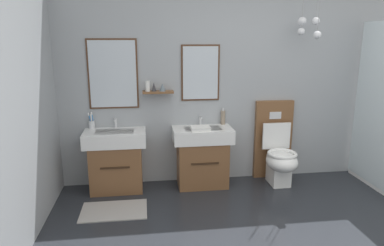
{
  "coord_description": "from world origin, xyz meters",
  "views": [
    {
      "loc": [
        -1.36,
        -2.23,
        1.78
      ],
      "look_at": [
        -0.84,
        1.61,
        0.83
      ],
      "focal_mm": 33.17,
      "sensor_mm": 36.0,
      "label": 1
    }
  ],
  "objects_px": {
    "vanity_sink_right": "(202,155)",
    "soap_dispenser": "(223,117)",
    "vanity_sink_left": "(116,159)",
    "folded_hand_towel": "(200,129)",
    "toilet": "(277,153)",
    "toothbrush_cup": "(92,124)"
  },
  "relations": [
    {
      "from": "vanity_sink_right",
      "to": "soap_dispenser",
      "type": "bearing_deg",
      "value": 27.27
    },
    {
      "from": "vanity_sink_left",
      "to": "folded_hand_towel",
      "type": "xyz_separation_m",
      "value": [
        0.98,
        -0.11,
        0.36
      ]
    },
    {
      "from": "vanity_sink_right",
      "to": "vanity_sink_left",
      "type": "bearing_deg",
      "value": 180.0
    },
    {
      "from": "toilet",
      "to": "soap_dispenser",
      "type": "xyz_separation_m",
      "value": [
        -0.66,
        0.17,
        0.43
      ]
    },
    {
      "from": "vanity_sink_right",
      "to": "folded_hand_towel",
      "type": "distance_m",
      "value": 0.38
    },
    {
      "from": "vanity_sink_left",
      "to": "toothbrush_cup",
      "type": "height_order",
      "value": "toothbrush_cup"
    },
    {
      "from": "folded_hand_towel",
      "to": "soap_dispenser",
      "type": "bearing_deg",
      "value": 38.87
    },
    {
      "from": "vanity_sink_right",
      "to": "folded_hand_towel",
      "type": "xyz_separation_m",
      "value": [
        -0.04,
        -0.11,
        0.36
      ]
    },
    {
      "from": "soap_dispenser",
      "to": "folded_hand_towel",
      "type": "bearing_deg",
      "value": -141.13
    },
    {
      "from": "folded_hand_towel",
      "to": "vanity_sink_right",
      "type": "bearing_deg",
      "value": 70.69
    },
    {
      "from": "toothbrush_cup",
      "to": "soap_dispenser",
      "type": "bearing_deg",
      "value": 0.37
    },
    {
      "from": "vanity_sink_left",
      "to": "soap_dispenser",
      "type": "distance_m",
      "value": 1.38
    },
    {
      "from": "toilet",
      "to": "toothbrush_cup",
      "type": "height_order",
      "value": "toilet"
    },
    {
      "from": "toilet",
      "to": "folded_hand_towel",
      "type": "bearing_deg",
      "value": -174.84
    },
    {
      "from": "vanity_sink_left",
      "to": "toothbrush_cup",
      "type": "distance_m",
      "value": 0.5
    },
    {
      "from": "soap_dispenser",
      "to": "folded_hand_towel",
      "type": "xyz_separation_m",
      "value": [
        -0.32,
        -0.26,
        -0.07
      ]
    },
    {
      "from": "vanity_sink_left",
      "to": "toilet",
      "type": "xyz_separation_m",
      "value": [
        1.96,
        -0.03,
        -0.01
      ]
    },
    {
      "from": "toothbrush_cup",
      "to": "soap_dispenser",
      "type": "height_order",
      "value": "soap_dispenser"
    },
    {
      "from": "vanity_sink_right",
      "to": "soap_dispenser",
      "type": "xyz_separation_m",
      "value": [
        0.28,
        0.15,
        0.43
      ]
    },
    {
      "from": "vanity_sink_left",
      "to": "folded_hand_towel",
      "type": "relative_size",
      "value": 3.28
    },
    {
      "from": "toilet",
      "to": "folded_hand_towel",
      "type": "distance_m",
      "value": 1.05
    },
    {
      "from": "vanity_sink_left",
      "to": "vanity_sink_right",
      "type": "height_order",
      "value": "same"
    }
  ]
}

